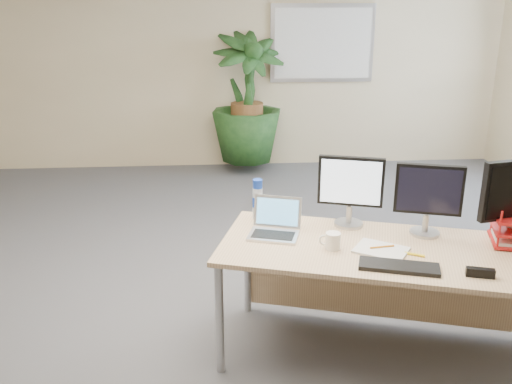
{
  "coord_description": "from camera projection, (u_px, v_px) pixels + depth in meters",
  "views": [
    {
      "loc": [
        -0.17,
        -3.25,
        2.14
      ],
      "look_at": [
        0.1,
        0.35,
        0.88
      ],
      "focal_mm": 40.0,
      "sensor_mm": 36.0,
      "label": 1
    }
  ],
  "objects": [
    {
      "name": "floor",
      "position": [
        245.0,
        335.0,
        3.78
      ],
      "size": [
        8.0,
        8.0,
        0.0
      ],
      "primitive_type": "plane",
      "color": "#47474C",
      "rests_on": "ground"
    },
    {
      "name": "back_wall",
      "position": [
        226.0,
        60.0,
        7.1
      ],
      "size": [
        7.0,
        0.04,
        2.7
      ],
      "primitive_type": "cube",
      "color": "tan",
      "rests_on": "floor"
    },
    {
      "name": "whiteboard",
      "position": [
        322.0,
        43.0,
        7.08
      ],
      "size": [
        1.3,
        0.04,
        0.95
      ],
      "color": "#BBBABF",
      "rests_on": "back_wall"
    },
    {
      "name": "desk",
      "position": [
        383.0,
        264.0,
        3.46
      ],
      "size": [
        2.07,
        1.33,
        0.74
      ],
      "color": "tan",
      "rests_on": "floor"
    },
    {
      "name": "floor_plant",
      "position": [
        247.0,
        113.0,
        7.01
      ],
      "size": [
        1.07,
        1.07,
        1.5
      ],
      "primitive_type": "imported",
      "rotation": [
        0.0,
        0.0,
        0.34
      ],
      "color": "#123314",
      "rests_on": "floor"
    },
    {
      "name": "monitor_left",
      "position": [
        351.0,
        187.0,
        3.56
      ],
      "size": [
        0.4,
        0.18,
        0.45
      ],
      "color": "#A7A7AB",
      "rests_on": "desk"
    },
    {
      "name": "monitor_right",
      "position": [
        428.0,
        195.0,
        3.43
      ],
      "size": [
        0.39,
        0.18,
        0.44
      ],
      "color": "#A7A7AB",
      "rests_on": "desk"
    },
    {
      "name": "laptop",
      "position": [
        275.0,
        225.0,
        3.51
      ],
      "size": [
        0.36,
        0.34,
        0.21
      ],
      "color": "silver",
      "rests_on": "desk"
    },
    {
      "name": "keyboard",
      "position": [
        399.0,
        267.0,
        3.07
      ],
      "size": [
        0.45,
        0.26,
        0.02
      ],
      "primitive_type": "cube",
      "rotation": [
        0.0,
        0.0,
        -0.29
      ],
      "color": "black",
      "rests_on": "desk"
    },
    {
      "name": "coffee_mug",
      "position": [
        332.0,
        241.0,
        3.29
      ],
      "size": [
        0.13,
        0.09,
        0.1
      ],
      "color": "white",
      "rests_on": "desk"
    },
    {
      "name": "spiral_notebook",
      "position": [
        381.0,
        250.0,
        3.28
      ],
      "size": [
        0.36,
        0.34,
        0.01
      ],
      "primitive_type": "cube",
      "rotation": [
        0.0,
        0.0,
        -0.58
      ],
      "color": "silver",
      "rests_on": "desk"
    },
    {
      "name": "orange_pen",
      "position": [
        382.0,
        247.0,
        3.29
      ],
      "size": [
        0.15,
        0.03,
        0.01
      ],
      "primitive_type": "cylinder",
      "rotation": [
        0.0,
        1.57,
        0.14
      ],
      "color": "orange",
      "rests_on": "spiral_notebook"
    },
    {
      "name": "yellow_highlighter",
      "position": [
        415.0,
        254.0,
        3.22
      ],
      "size": [
        0.11,
        0.07,
        0.02
      ],
      "primitive_type": "cylinder",
      "rotation": [
        0.0,
        1.57,
        -0.5
      ],
      "color": "yellow",
      "rests_on": "desk"
    },
    {
      "name": "water_bottle",
      "position": [
        258.0,
        200.0,
        3.72
      ],
      "size": [
        0.07,
        0.07,
        0.27
      ],
      "color": "silver",
      "rests_on": "desk"
    },
    {
      "name": "stapler",
      "position": [
        480.0,
        273.0,
        2.97
      ],
      "size": [
        0.15,
        0.08,
        0.05
      ],
      "primitive_type": "cube",
      "rotation": [
        0.0,
        0.0,
        -0.29
      ],
      "color": "black",
      "rests_on": "desk"
    }
  ]
}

